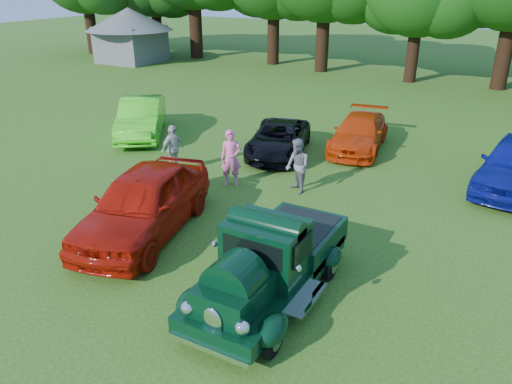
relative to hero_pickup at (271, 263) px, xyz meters
The scene contains 10 objects.
ground 1.42m from the hero_pickup, 150.09° to the left, with size 120.00×120.00×0.00m, color #235313.
hero_pickup is the anchor object (origin of this frame).
red_convertible 4.20m from the hero_pickup, 167.55° to the left, with size 2.02×5.03×1.71m, color #A41207.
back_car_lime 12.28m from the hero_pickup, 143.00° to the left, with size 1.61×4.61×1.52m, color #3ED11B.
back_car_black 8.92m from the hero_pickup, 115.53° to the left, with size 1.96×4.26×1.18m, color black.
back_car_orange 10.17m from the hero_pickup, 98.15° to the left, with size 1.77×4.36×1.27m, color #C33106.
spectator_pink 6.08m from the hero_pickup, 129.21° to the left, with size 0.65×0.43×1.79m, color #E45E98.
spectator_grey 5.48m from the hero_pickup, 108.99° to the left, with size 0.82×0.64×1.69m, color slate.
spectator_white 7.75m from the hero_pickup, 142.37° to the left, with size 0.95×0.40×1.62m, color beige.
gazebo 31.60m from the hero_pickup, 136.84° to the left, with size 6.40×6.40×3.90m.
Camera 1 is at (4.96, -8.32, 6.18)m, focal length 35.00 mm.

